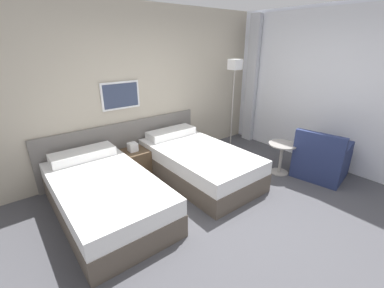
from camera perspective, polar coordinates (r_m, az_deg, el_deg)
The scene contains 9 objects.
ground_plane at distance 3.48m, azimuth 11.01°, elevation -15.81°, with size 16.00×16.00×0.00m, color #47474C.
wall_headboard at distance 4.61m, azimuth -10.15°, elevation 11.31°, with size 10.00×0.10×2.70m.
wall_window at distance 4.99m, azimuth 31.41°, elevation 9.79°, with size 0.21×4.74×2.70m.
bed_near_door at distance 3.57m, azimuth -18.79°, elevation -10.63°, with size 1.11×2.03×0.63m.
bed_near_window at distance 4.23m, azimuth 1.25°, elevation -4.08°, with size 1.11×2.03×0.63m.
nightstand at distance 4.44m, azimuth -12.76°, elevation -3.92°, with size 0.45×0.44×0.56m.
floor_lamp at distance 5.20m, azimuth 9.37°, elevation 14.24°, with size 0.24×0.24×1.80m.
side_table at distance 4.57m, azimuth 19.30°, elevation -1.79°, with size 0.46×0.46×0.54m.
armchair at distance 4.75m, azimuth 26.70°, elevation -3.30°, with size 0.86×0.85×0.83m.
Camera 1 is at (-2.19, -1.72, 2.09)m, focal length 24.00 mm.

